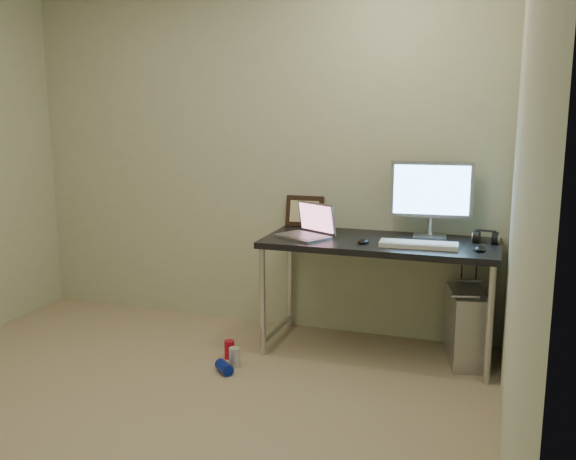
# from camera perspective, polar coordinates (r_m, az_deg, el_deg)

# --- Properties ---
(floor) EXTENTS (3.50, 3.50, 0.00)m
(floor) POSITION_cam_1_polar(r_m,az_deg,el_deg) (3.44, -13.93, -16.95)
(floor) COLOR tan
(floor) RESTS_ON ground
(wall_back) EXTENTS (3.50, 0.02, 2.50)m
(wall_back) POSITION_cam_1_polar(r_m,az_deg,el_deg) (4.62, -2.93, 6.77)
(wall_back) COLOR beige
(wall_back) RESTS_ON ground
(wall_right) EXTENTS (0.02, 3.50, 2.50)m
(wall_right) POSITION_cam_1_polar(r_m,az_deg,el_deg) (2.56, 19.85, 2.63)
(wall_right) COLOR beige
(wall_right) RESTS_ON ground
(desk) EXTENTS (1.47, 0.64, 0.75)m
(desk) POSITION_cam_1_polar(r_m,az_deg,el_deg) (4.13, 8.15, -2.06)
(desk) COLOR black
(desk) RESTS_ON ground
(tower_computer) EXTENTS (0.29, 0.47, 0.49)m
(tower_computer) POSITION_cam_1_polar(r_m,az_deg,el_deg) (4.21, 15.46, -8.25)
(tower_computer) COLOR silver
(tower_computer) RESTS_ON ground
(cable_a) EXTENTS (0.01, 0.16, 0.69)m
(cable_a) POSITION_cam_1_polar(r_m,az_deg,el_deg) (4.40, 15.12, -5.07)
(cable_a) COLOR black
(cable_a) RESTS_ON ground
(cable_b) EXTENTS (0.02, 0.11, 0.71)m
(cable_b) POSITION_cam_1_polar(r_m,az_deg,el_deg) (4.39, 16.26, -5.47)
(cable_b) COLOR black
(cable_b) RESTS_ON ground
(can_red) EXTENTS (0.09, 0.09, 0.12)m
(can_red) POSITION_cam_1_polar(r_m,az_deg,el_deg) (4.18, -5.23, -10.53)
(can_red) COLOR red
(can_red) RESTS_ON ground
(can_white) EXTENTS (0.08, 0.08, 0.12)m
(can_white) POSITION_cam_1_polar(r_m,az_deg,el_deg) (4.05, -4.78, -11.21)
(can_white) COLOR silver
(can_white) RESTS_ON ground
(can_blue) EXTENTS (0.14, 0.14, 0.07)m
(can_blue) POSITION_cam_1_polar(r_m,az_deg,el_deg) (3.98, -5.69, -12.06)
(can_blue) COLOR #091E9F
(can_blue) RESTS_ON ground
(laptop) EXTENTS (0.40, 0.38, 0.22)m
(laptop) POSITION_cam_1_polar(r_m,az_deg,el_deg) (4.16, 1.80, 0.07)
(laptop) COLOR #A8A8AE
(laptop) RESTS_ON desk
(monitor) EXTENTS (0.52, 0.17, 0.49)m
(monitor) POSITION_cam_1_polar(r_m,az_deg,el_deg) (4.23, 12.64, 3.21)
(monitor) COLOR #A8A8AE
(monitor) RESTS_ON desk
(keyboard) EXTENTS (0.47, 0.18, 0.03)m
(keyboard) POSITION_cam_1_polar(r_m,az_deg,el_deg) (3.96, 11.53, -1.28)
(keyboard) COLOR white
(keyboard) RESTS_ON desk
(mouse_right) EXTENTS (0.06, 0.10, 0.03)m
(mouse_right) POSITION_cam_1_polar(r_m,az_deg,el_deg) (3.94, 16.68, -1.54)
(mouse_right) COLOR black
(mouse_right) RESTS_ON desk
(mouse_left) EXTENTS (0.08, 0.11, 0.04)m
(mouse_left) POSITION_cam_1_polar(r_m,az_deg,el_deg) (4.01, 6.72, -0.91)
(mouse_left) COLOR black
(mouse_left) RESTS_ON desk
(headphones) EXTENTS (0.16, 0.10, 0.10)m
(headphones) POSITION_cam_1_polar(r_m,az_deg,el_deg) (4.17, 17.18, -0.73)
(headphones) COLOR black
(headphones) RESTS_ON desk
(picture_frame) EXTENTS (0.27, 0.08, 0.22)m
(picture_frame) POSITION_cam_1_polar(r_m,az_deg,el_deg) (4.51, 1.49, 1.68)
(picture_frame) COLOR black
(picture_frame) RESTS_ON desk
(webcam) EXTENTS (0.04, 0.03, 0.11)m
(webcam) POSITION_cam_1_polar(r_m,az_deg,el_deg) (4.43, 3.05, 1.16)
(webcam) COLOR silver
(webcam) RESTS_ON desk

